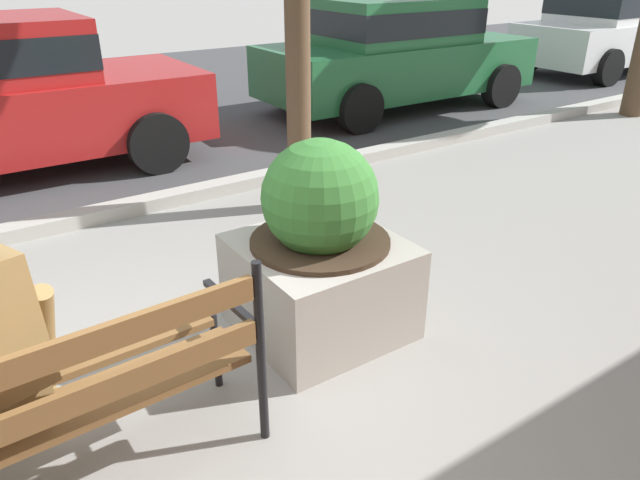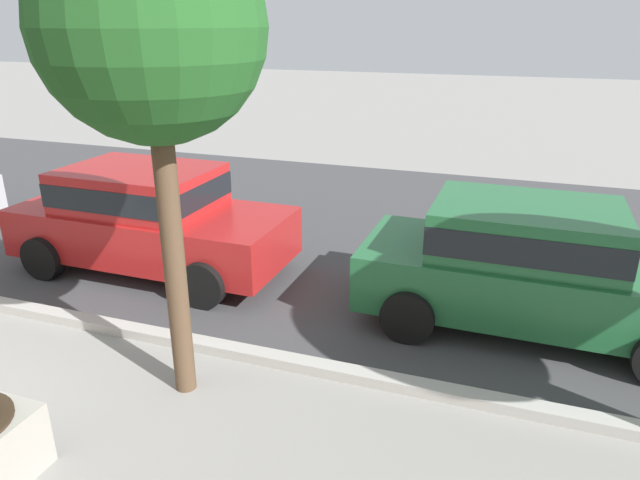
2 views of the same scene
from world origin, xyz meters
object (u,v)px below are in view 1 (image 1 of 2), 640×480
at_px(parked_car_green, 396,50).
at_px(parked_car_white, 612,27).
at_px(park_bench, 42,404).
at_px(concrete_planter, 320,253).

bearing_deg(parked_car_green, parked_car_white, 0.00).
bearing_deg(parked_car_green, park_bench, -140.87).
distance_m(park_bench, parked_car_white, 12.28).
relative_size(park_bench, concrete_planter, 1.52).
bearing_deg(concrete_planter, parked_car_white, 23.67).
bearing_deg(concrete_planter, parked_car_green, 45.26).
height_order(park_bench, concrete_planter, concrete_planter).
xyz_separation_m(concrete_planter, parked_car_white, (9.69, 4.25, 0.33)).
bearing_deg(parked_car_green, concrete_planter, -134.74).
distance_m(concrete_planter, parked_car_green, 5.99).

